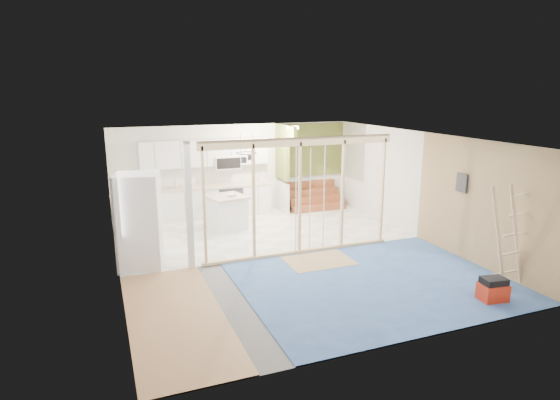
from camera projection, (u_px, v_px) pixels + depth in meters
name	position (u px, v px, depth m)	size (l,w,h in m)	color
room	(287.00, 198.00, 10.03)	(7.01, 8.01, 2.61)	slate
floor_overlays	(289.00, 254.00, 10.41)	(7.00, 8.00, 0.03)	white
stud_frame	(276.00, 186.00, 9.87)	(4.66, 0.14, 2.60)	beige
base_cabinets	(185.00, 207.00, 12.69)	(4.45, 2.24, 0.93)	white
upper_cabinets	(208.00, 154.00, 13.06)	(3.60, 0.41, 0.85)	white
green_partition	(304.00, 178.00, 14.15)	(2.25, 1.51, 2.60)	olive
pot_rack	(246.00, 155.00, 11.47)	(0.52, 0.52, 0.72)	black
sheathing_panel	(483.00, 205.00, 9.44)	(0.02, 4.00, 2.60)	tan
electrical_panel	(462.00, 183.00, 9.89)	(0.04, 0.30, 0.40)	#37373C
ceiling_light	(293.00, 128.00, 12.95)	(0.32, 0.32, 0.08)	#FFEABF
fridge	(140.00, 221.00, 9.44)	(1.02, 0.99, 1.96)	white
island	(227.00, 213.00, 12.16)	(1.08, 1.08, 0.89)	white
bowl	(232.00, 195.00, 12.03)	(0.24, 0.24, 0.06)	white
soap_bottle_a	(176.00, 183.00, 12.86)	(0.10, 0.11, 0.27)	silver
soap_bottle_b	(260.00, 178.00, 13.75)	(0.10, 0.10, 0.21)	silver
toolbox	(493.00, 290.00, 8.07)	(0.49, 0.40, 0.43)	red
ladder	(510.00, 236.00, 8.50)	(1.02, 0.21, 1.92)	#D4AE82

